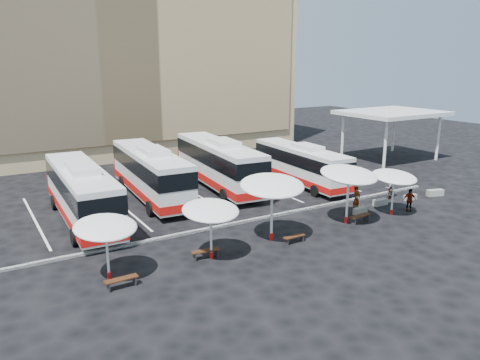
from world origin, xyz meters
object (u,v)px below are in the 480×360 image
wood_bench_1 (206,252)px  passenger_3 (391,186)px  conc_bench_3 (435,193)px  bus_2 (218,162)px  sunshade_0 (105,227)px  wood_bench_2 (294,238)px  wood_bench_3 (360,217)px  sunshade_1 (211,211)px  passenger_1 (390,188)px  conc_bench_1 (380,202)px  bus_3 (300,163)px  bus_0 (81,192)px  conc_bench_2 (410,197)px  passenger_0 (356,199)px  conc_bench_0 (360,211)px  sunshade_3 (349,175)px  passenger_2 (409,200)px  sunshade_2 (272,186)px  sunshade_4 (394,177)px  wood_bench_0 (121,281)px  bus_1 (150,172)px

wood_bench_1 → passenger_3: bearing=9.3°
conc_bench_3 → bus_2: bearing=140.3°
sunshade_0 → passenger_3: (22.75, 2.60, -1.73)m
wood_bench_2 → wood_bench_3: 5.90m
sunshade_1 → passenger_1: bearing=9.8°
sunshade_0 → conc_bench_3: sunshade_0 is taller
conc_bench_1 → wood_bench_1: bearing=-172.8°
bus_3 → bus_0: bearing=-176.2°
conc_bench_2 → passenger_0: (-5.56, 0.12, 0.71)m
passenger_1 → conc_bench_0: bearing=32.4°
sunshade_3 → conc_bench_0: 3.88m
bus_3 → conc_bench_0: 8.85m
bus_0 → conc_bench_2: bus_0 is taller
passenger_2 → sunshade_2: bearing=-156.9°
sunshade_4 → passenger_3: sunshade_4 is taller
passenger_0 → wood_bench_2: bearing=-175.4°
bus_3 → passenger_0: (-1.29, -8.06, -0.92)m
sunshade_3 → passenger_1: (6.83, 2.49, -2.45)m
conc_bench_0 → passenger_2: size_ratio=0.73×
bus_2 → sunshade_2: bus_2 is taller
sunshade_4 → conc_bench_2: (3.92, 1.65, -2.47)m
sunshade_3 → conc_bench_3: bearing=6.2°
passenger_2 → wood_bench_3: bearing=-154.4°
sunshade_2 → wood_bench_3: sunshade_2 is taller
conc_bench_1 → passenger_1: 2.19m
wood_bench_3 → bus_2: bearing=106.3°
bus_3 → sunshade_1: size_ratio=3.57×
bus_3 → conc_bench_1: (1.31, -7.92, -1.61)m
passenger_2 → wood_bench_1: bearing=-154.7°
sunshade_3 → wood_bench_1: sunshade_3 is taller
bus_2 → wood_bench_0: (-12.54, -13.61, -1.77)m
wood_bench_1 → conc_bench_2: bearing=5.3°
sunshade_0 → sunshade_4: bearing=-0.7°
sunshade_0 → sunshade_2: size_ratio=0.72×
wood_bench_2 → sunshade_1: bearing=174.0°
sunshade_1 → passenger_2: (15.81, 0.04, -1.89)m
bus_2 → wood_bench_1: (-7.61, -12.63, -1.78)m
passenger_2 → bus_0: bearing=-179.9°
sunshade_2 → wood_bench_1: (-4.58, -0.42, -2.98)m
wood_bench_2 → sunshade_4: bearing=4.6°
sunshade_4 → bus_0: bearing=152.9°
sunshade_4 → wood_bench_2: size_ratio=2.24×
bus_3 → sunshade_4: bus_3 is taller
conc_bench_1 → conc_bench_3: bearing=-4.7°
bus_0 → bus_3: 18.36m
wood_bench_3 → conc_bench_2: (7.07, 1.79, -0.18)m
sunshade_4 → conc_bench_1: bearing=63.4°
sunshade_2 → passenger_3: size_ratio=2.56×
bus_1 → wood_bench_1: bearing=-93.4°
passenger_0 → passenger_1: bearing=-1.3°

